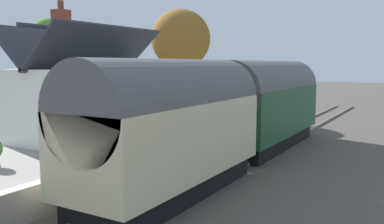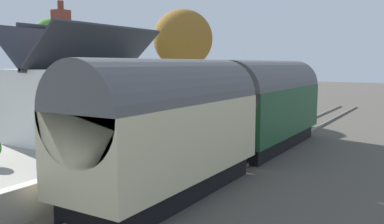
{
  "view_description": "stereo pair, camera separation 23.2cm",
  "coord_description": "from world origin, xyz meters",
  "px_view_note": "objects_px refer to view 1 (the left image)",
  "views": [
    {
      "loc": [
        -15.06,
        -7.86,
        4.19
      ],
      "look_at": [
        0.83,
        1.5,
        1.96
      ],
      "focal_mm": 37.86,
      "sensor_mm": 36.0,
      "label": 1
    },
    {
      "loc": [
        -14.94,
        -8.06,
        4.19
      ],
      "look_at": [
        0.83,
        1.5,
        1.96
      ],
      "focal_mm": 37.86,
      "sensor_mm": 36.0,
      "label": 2
    }
  ],
  "objects_px": {
    "tree_far_right": "(181,39)",
    "planter_corner_building": "(84,146)",
    "planter_bench_left": "(218,116)",
    "planter_edge_near": "(182,121)",
    "planter_under_sign": "(235,111)",
    "bench_platform_end": "(189,113)",
    "station_sign_board": "(239,98)",
    "station_building": "(83,100)",
    "train": "(232,111)",
    "bench_near_building": "(236,104)",
    "tree_far_left": "(49,45)"
  },
  "relations": [
    {
      "from": "train",
      "to": "planter_corner_building",
      "type": "relative_size",
      "value": 23.41
    },
    {
      "from": "planter_bench_left",
      "to": "planter_corner_building",
      "type": "xyz_separation_m",
      "value": [
        -9.77,
        0.23,
        0.02
      ]
    },
    {
      "from": "planter_bench_left",
      "to": "planter_corner_building",
      "type": "height_order",
      "value": "planter_corner_building"
    },
    {
      "from": "planter_bench_left",
      "to": "planter_under_sign",
      "type": "height_order",
      "value": "planter_bench_left"
    },
    {
      "from": "planter_bench_left",
      "to": "tree_far_right",
      "type": "height_order",
      "value": "tree_far_right"
    },
    {
      "from": "planter_corner_building",
      "to": "station_sign_board",
      "type": "xyz_separation_m",
      "value": [
        12.34,
        -0.34,
        0.8
      ]
    },
    {
      "from": "station_building",
      "to": "bench_near_building",
      "type": "distance_m",
      "value": 12.61
    },
    {
      "from": "train",
      "to": "planter_under_sign",
      "type": "height_order",
      "value": "train"
    },
    {
      "from": "planter_bench_left",
      "to": "planter_edge_near",
      "type": "relative_size",
      "value": 0.98
    },
    {
      "from": "planter_bench_left",
      "to": "planter_edge_near",
      "type": "height_order",
      "value": "planter_edge_near"
    },
    {
      "from": "station_building",
      "to": "station_sign_board",
      "type": "bearing_deg",
      "value": -17.43
    },
    {
      "from": "station_building",
      "to": "planter_under_sign",
      "type": "distance_m",
      "value": 10.9
    },
    {
      "from": "train",
      "to": "planter_bench_left",
      "type": "xyz_separation_m",
      "value": [
        4.55,
        2.96,
        -0.88
      ]
    },
    {
      "from": "bench_platform_end",
      "to": "tree_far_left",
      "type": "distance_m",
      "value": 12.66
    },
    {
      "from": "planter_bench_left",
      "to": "planter_under_sign",
      "type": "distance_m",
      "value": 3.48
    },
    {
      "from": "train",
      "to": "station_sign_board",
      "type": "distance_m",
      "value": 7.67
    },
    {
      "from": "bench_platform_end",
      "to": "planter_bench_left",
      "type": "height_order",
      "value": "bench_platform_end"
    },
    {
      "from": "planter_corner_building",
      "to": "bench_near_building",
      "type": "bearing_deg",
      "value": 4.31
    },
    {
      "from": "station_building",
      "to": "planter_under_sign",
      "type": "xyz_separation_m",
      "value": [
        10.55,
        -2.37,
        -1.38
      ]
    },
    {
      "from": "planter_under_sign",
      "to": "station_sign_board",
      "type": "height_order",
      "value": "station_sign_board"
    },
    {
      "from": "planter_under_sign",
      "to": "planter_edge_near",
      "type": "relative_size",
      "value": 1.03
    },
    {
      "from": "planter_bench_left",
      "to": "station_sign_board",
      "type": "xyz_separation_m",
      "value": [
        2.57,
        -0.11,
        0.81
      ]
    },
    {
      "from": "planter_bench_left",
      "to": "bench_platform_end",
      "type": "bearing_deg",
      "value": 114.07
    },
    {
      "from": "station_building",
      "to": "bench_near_building",
      "type": "bearing_deg",
      "value": -7.12
    },
    {
      "from": "planter_under_sign",
      "to": "station_sign_board",
      "type": "xyz_separation_m",
      "value": [
        -0.87,
        -0.66,
        0.91
      ]
    },
    {
      "from": "station_building",
      "to": "planter_corner_building",
      "type": "relative_size",
      "value": 8.3
    },
    {
      "from": "train",
      "to": "bench_near_building",
      "type": "distance_m",
      "value": 10.83
    },
    {
      "from": "bench_near_building",
      "to": "tree_far_left",
      "type": "bearing_deg",
      "value": 113.58
    },
    {
      "from": "tree_far_right",
      "to": "tree_far_left",
      "type": "bearing_deg",
      "value": 140.95
    },
    {
      "from": "station_sign_board",
      "to": "tree_far_right",
      "type": "xyz_separation_m",
      "value": [
        5.16,
        7.34,
        3.93
      ]
    },
    {
      "from": "planter_corner_building",
      "to": "tree_far_right",
      "type": "height_order",
      "value": "tree_far_right"
    },
    {
      "from": "bench_near_building",
      "to": "planter_under_sign",
      "type": "xyz_separation_m",
      "value": [
        -1.91,
        -0.82,
        -0.2
      ]
    },
    {
      "from": "train",
      "to": "bench_near_building",
      "type": "bearing_deg",
      "value": 23.65
    },
    {
      "from": "train",
      "to": "planter_under_sign",
      "type": "xyz_separation_m",
      "value": [
        7.98,
        3.51,
        -0.98
      ]
    },
    {
      "from": "tree_far_right",
      "to": "planter_corner_building",
      "type": "bearing_deg",
      "value": -158.2
    },
    {
      "from": "bench_near_building",
      "to": "planter_corner_building",
      "type": "bearing_deg",
      "value": -175.69
    },
    {
      "from": "planter_bench_left",
      "to": "tree_far_right",
      "type": "bearing_deg",
      "value": 43.1
    },
    {
      "from": "planter_under_sign",
      "to": "tree_far_right",
      "type": "height_order",
      "value": "tree_far_right"
    },
    {
      "from": "bench_platform_end",
      "to": "tree_far_left",
      "type": "bearing_deg",
      "value": 86.5
    },
    {
      "from": "station_building",
      "to": "planter_bench_left",
      "type": "xyz_separation_m",
      "value": [
        7.11,
        -2.93,
        -1.28
      ]
    },
    {
      "from": "bench_platform_end",
      "to": "station_sign_board",
      "type": "bearing_deg",
      "value": -25.98
    },
    {
      "from": "planter_corner_building",
      "to": "tree_far_right",
      "type": "relative_size",
      "value": 0.09
    },
    {
      "from": "planter_under_sign",
      "to": "planter_edge_near",
      "type": "height_order",
      "value": "planter_edge_near"
    },
    {
      "from": "planter_under_sign",
      "to": "planter_edge_near",
      "type": "bearing_deg",
      "value": -179.55
    },
    {
      "from": "bench_platform_end",
      "to": "tree_far_right",
      "type": "xyz_separation_m",
      "value": [
        8.38,
        5.78,
        4.64
      ]
    },
    {
      "from": "train",
      "to": "bench_near_building",
      "type": "relative_size",
      "value": 12.26
    },
    {
      "from": "station_sign_board",
      "to": "station_building",
      "type": "bearing_deg",
      "value": 162.57
    },
    {
      "from": "planter_edge_near",
      "to": "tree_far_left",
      "type": "relative_size",
      "value": 0.1
    },
    {
      "from": "planter_under_sign",
      "to": "planter_corner_building",
      "type": "distance_m",
      "value": 13.21
    },
    {
      "from": "planter_bench_left",
      "to": "tree_far_right",
      "type": "relative_size",
      "value": 0.09
    }
  ]
}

